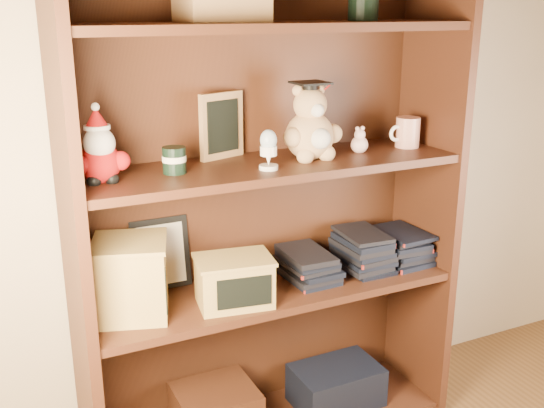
{
  "coord_description": "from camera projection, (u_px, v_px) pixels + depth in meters",
  "views": [
    {
      "loc": [
        -0.94,
        -0.35,
        1.39
      ],
      "look_at": [
        -0.14,
        1.3,
        0.82
      ],
      "focal_mm": 42.0,
      "sensor_mm": 36.0,
      "label": 1
    }
  ],
  "objects": [
    {
      "name": "teacher_mug",
      "position": [
        407.0,
        132.0,
        2.07
      ],
      "size": [
        0.11,
        0.08,
        0.1
      ],
      "color": "silver",
      "rests_on": "shelf_upper"
    },
    {
      "name": "santa_plush",
      "position": [
        99.0,
        153.0,
        1.65
      ],
      "size": [
        0.15,
        0.11,
        0.21
      ],
      "color": "#A50F0F",
      "rests_on": "shelf_upper"
    },
    {
      "name": "book_stack_right",
      "position": [
        401.0,
        245.0,
        2.19
      ],
      "size": [
        0.14,
        0.2,
        0.11
      ],
      "color": "black",
      "rests_on": "shelf_lower"
    },
    {
      "name": "book_stack_mid",
      "position": [
        361.0,
        250.0,
        2.12
      ],
      "size": [
        0.14,
        0.2,
        0.13
      ],
      "color": "black",
      "rests_on": "shelf_lower"
    },
    {
      "name": "book_stack_left",
      "position": [
        307.0,
        265.0,
        2.04
      ],
      "size": [
        0.14,
        0.2,
        0.1
      ],
      "color": "black",
      "rests_on": "shelf_lower"
    },
    {
      "name": "pencils_box",
      "position": [
        234.0,
        281.0,
        1.86
      ],
      "size": [
        0.24,
        0.19,
        0.15
      ],
      "color": "tan",
      "rests_on": "shelf_lower"
    },
    {
      "name": "teachers_tin",
      "position": [
        174.0,
        160.0,
        1.75
      ],
      "size": [
        0.07,
        0.07,
        0.07
      ],
      "color": "black",
      "rests_on": "shelf_upper"
    },
    {
      "name": "grad_teddy_bear",
      "position": [
        311.0,
        129.0,
        1.9
      ],
      "size": [
        0.19,
        0.17,
        0.24
      ],
      "color": "tan",
      "rests_on": "shelf_upper"
    },
    {
      "name": "chalkboard_plaque",
      "position": [
        222.0,
        127.0,
        1.91
      ],
      "size": [
        0.15,
        0.11,
        0.2
      ],
      "color": "#9E7547",
      "rests_on": "shelf_upper"
    },
    {
      "name": "pink_figurine",
      "position": [
        359.0,
        142.0,
        2.0
      ],
      "size": [
        0.06,
        0.06,
        0.09
      ],
      "color": "beige",
      "rests_on": "shelf_upper"
    },
    {
      "name": "bookcase",
      "position": [
        264.0,
        212.0,
        1.98
      ],
      "size": [
        1.2,
        0.35,
        1.6
      ],
      "color": "#412012",
      "rests_on": "ground"
    },
    {
      "name": "shelf_lower",
      "position": [
        272.0,
        289.0,
        2.01
      ],
      "size": [
        1.14,
        0.33,
        0.02
      ],
      "color": "#412012",
      "rests_on": "ground"
    },
    {
      "name": "egg_cup",
      "position": [
        268.0,
        148.0,
        1.78
      ],
      "size": [
        0.05,
        0.05,
        0.11
      ],
      "color": "white",
      "rests_on": "shelf_upper"
    },
    {
      "name": "shelf_upper",
      "position": [
        272.0,
        166.0,
        1.89
      ],
      "size": [
        1.14,
        0.33,
        0.02
      ],
      "color": "#412012",
      "rests_on": "ground"
    },
    {
      "name": "treats_box",
      "position": [
        131.0,
        278.0,
        1.78
      ],
      "size": [
        0.26,
        0.26,
        0.22
      ],
      "color": "tan",
      "rests_on": "shelf_lower"
    },
    {
      "name": "certificate_frame",
      "position": [
        161.0,
        254.0,
        1.96
      ],
      "size": [
        0.18,
        0.05,
        0.22
      ],
      "color": "black",
      "rests_on": "shelf_lower"
    }
  ]
}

